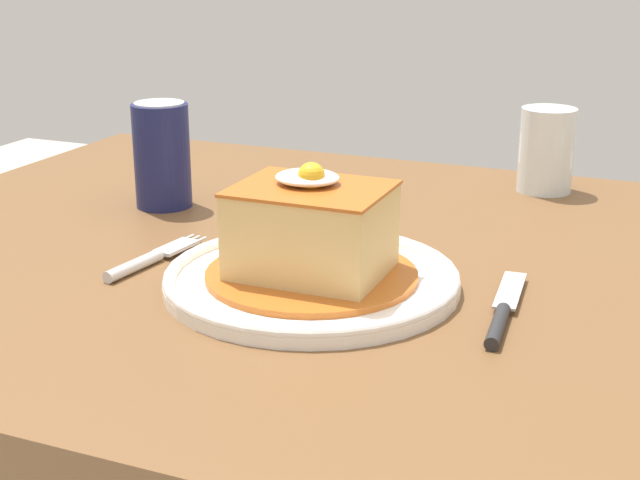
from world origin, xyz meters
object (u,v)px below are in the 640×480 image
fork (148,260)px  soda_can (162,155)px  knife (501,315)px  main_plate (312,278)px  drinking_glass (546,156)px

fork → soda_can: bearing=117.3°
soda_can → knife: bearing=-23.0°
main_plate → knife: (0.18, -0.01, -0.00)m
fork → knife: size_ratio=0.86×
main_plate → fork: (-0.17, -0.01, -0.00)m
knife → drinking_glass: drinking_glass is taller
knife → soda_can: soda_can is taller
fork → soda_can: (-0.10, 0.18, 0.06)m
drinking_glass → fork: bearing=-126.2°
soda_can → fork: bearing=-62.7°
soda_can → main_plate: bearing=-33.7°
main_plate → drinking_glass: (0.14, 0.42, 0.04)m
main_plate → soda_can: soda_can is taller
main_plate → soda_can: size_ratio=2.19×
main_plate → fork: main_plate is taller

